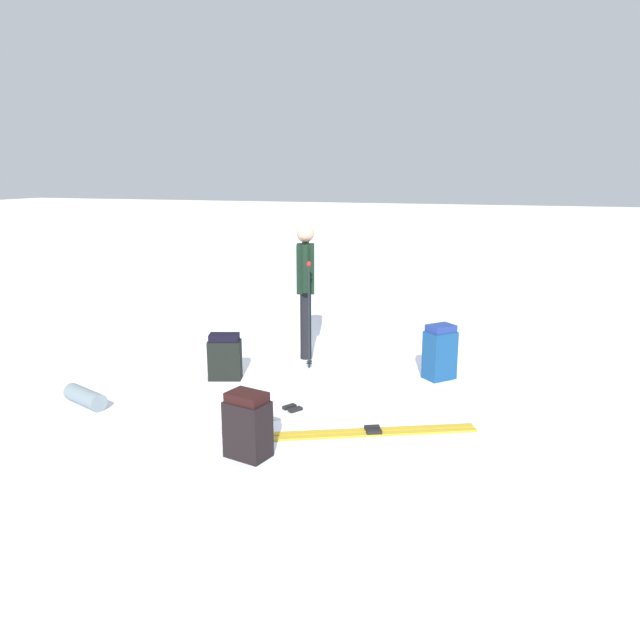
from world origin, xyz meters
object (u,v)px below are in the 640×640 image
(backpack_large_dark, at_px, (440,352))
(skier_standing, at_px, (306,284))
(ski_pair_far, at_px, (373,432))
(backpack_small_spare, at_px, (225,357))
(backpack_bright, at_px, (248,426))
(ski_poles_planted_near, at_px, (309,310))
(sleeping_mat_rolled, at_px, (85,397))
(ski_pair_near, at_px, (292,410))

(backpack_large_dark, bearing_deg, skier_standing, 78.43)
(ski_pair_far, distance_m, backpack_small_spare, 2.22)
(ski_pair_far, height_order, backpack_bright, backpack_bright)
(backpack_bright, distance_m, ski_poles_planted_near, 2.54)
(backpack_bright, height_order, backpack_small_spare, backpack_bright)
(skier_standing, distance_m, sleeping_mat_rolled, 2.96)
(ski_pair_near, relative_size, ski_pair_far, 0.87)
(ski_pair_near, height_order, backpack_small_spare, backpack_small_spare)
(skier_standing, distance_m, backpack_large_dark, 1.91)
(backpack_bright, xyz_separation_m, backpack_small_spare, (1.76, 1.09, -0.02))
(skier_standing, bearing_deg, ski_pair_near, -164.72)
(ski_pair_near, xyz_separation_m, backpack_bright, (-1.06, -0.00, 0.26))
(backpack_bright, bearing_deg, ski_pair_far, -48.39)
(ski_pair_near, xyz_separation_m, backpack_small_spare, (0.70, 1.09, 0.25))
(skier_standing, bearing_deg, backpack_small_spare, 152.84)
(ski_pair_near, relative_size, sleeping_mat_rolled, 2.89)
(backpack_small_spare, height_order, ski_poles_planted_near, ski_poles_planted_near)
(ski_pair_far, xyz_separation_m, sleeping_mat_rolled, (-0.24, 2.96, 0.08))
(backpack_small_spare, distance_m, ski_poles_planted_near, 1.16)
(backpack_bright, bearing_deg, ski_pair_near, 0.12)
(backpack_large_dark, height_order, sleeping_mat_rolled, backpack_large_dark)
(ski_pair_far, xyz_separation_m, backpack_large_dark, (1.75, -0.37, 0.30))
(ski_pair_near, bearing_deg, backpack_small_spare, 57.23)
(backpack_large_dark, xyz_separation_m, backpack_small_spare, (-0.78, 2.35, -0.05))
(ski_pair_far, distance_m, sleeping_mat_rolled, 2.98)
(sleeping_mat_rolled, bearing_deg, backpack_bright, -104.81)
(backpack_small_spare, relative_size, ski_poles_planted_near, 0.41)
(sleeping_mat_rolled, bearing_deg, backpack_small_spare, -39.12)
(backpack_bright, xyz_separation_m, sleeping_mat_rolled, (0.55, 2.08, -0.19))
(ski_pair_near, distance_m, ski_pair_far, 0.93)
(backpack_bright, bearing_deg, backpack_small_spare, 31.85)
(backpack_small_spare, bearing_deg, sleeping_mat_rolled, 140.88)
(skier_standing, height_order, backpack_large_dark, skier_standing)
(ski_pair_near, relative_size, backpack_large_dark, 2.49)
(ski_pair_near, height_order, backpack_large_dark, backpack_large_dark)
(ski_poles_planted_near, bearing_deg, ski_pair_far, -144.52)
(backpack_small_spare, bearing_deg, ski_pair_far, -116.06)
(skier_standing, xyz_separation_m, ski_poles_planted_near, (-0.42, -0.19, -0.23))
(backpack_large_dark, bearing_deg, ski_poles_planted_near, 92.26)
(skier_standing, relative_size, ski_poles_planted_near, 1.31)
(ski_pair_near, bearing_deg, sleeping_mat_rolled, 103.75)
(skier_standing, xyz_separation_m, ski_pair_near, (-1.84, -0.50, -0.94))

